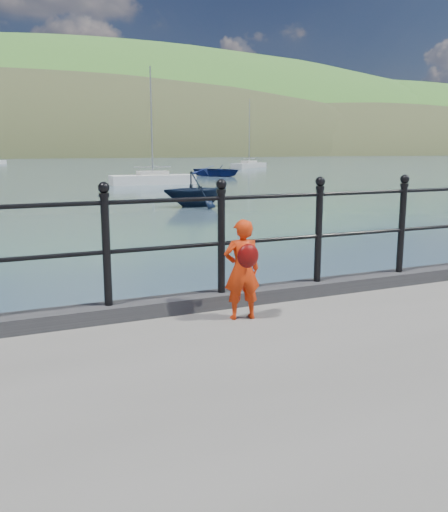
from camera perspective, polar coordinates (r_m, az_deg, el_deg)
name	(u,v)px	position (r m, az deg, el deg)	size (l,w,h in m)	color
ground	(165,397)	(6.10, -6.19, -14.54)	(600.00, 600.00, 0.00)	#2D4251
kerb	(168,305)	(5.58, -5.95, -5.19)	(60.00, 0.30, 0.15)	#28282B
railing	(166,233)	(5.42, -6.11, 2.43)	(18.11, 0.11, 1.20)	black
far_shore	(84,206)	(249.19, -14.53, 5.08)	(830.00, 200.00, 156.00)	#333A21
child	(242,269)	(5.25, 1.94, -1.35)	(0.40, 0.33, 0.99)	red
launch_blue	(218,171)	(53.34, -0.68, 8.99)	(3.77, 5.28, 1.09)	#121E52
launch_navy	(196,189)	(25.13, -3.00, 7.05)	(2.68, 3.10, 1.64)	black
sailboat_far	(249,166)	(75.89, 2.65, 9.49)	(6.56, 5.08, 9.43)	beige
sailboat_near	(153,180)	(41.37, -7.50, 7.95)	(6.35, 1.85, 8.69)	white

